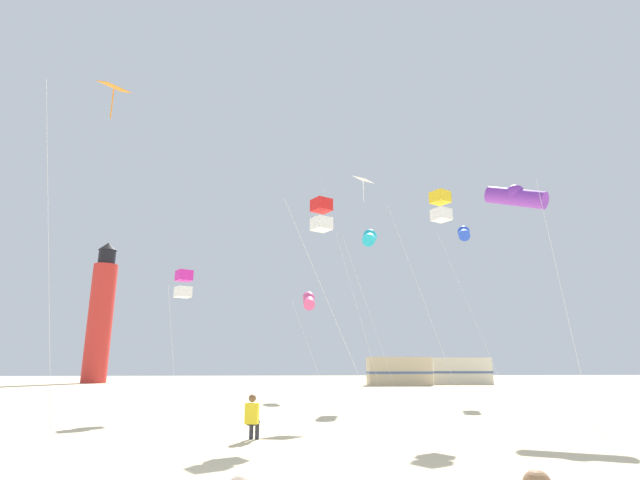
{
  "coord_description": "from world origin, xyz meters",
  "views": [
    {
      "loc": [
        -0.25,
        -7.12,
        1.87
      ],
      "look_at": [
        1.47,
        11.33,
        6.64
      ],
      "focal_mm": 27.62,
      "sensor_mm": 36.0,
      "label": 1
    }
  ],
  "objects_px": {
    "kite_box_gold": "(441,206)",
    "lighthouse_distant": "(101,315)",
    "kite_tube_rainbow": "(309,300)",
    "kite_tube_blue": "(464,233)",
    "rv_van_tan": "(399,371)",
    "kite_diamond_orange": "(109,99)",
    "kite_box_scarlet": "(321,215)",
    "kite_box_magenta": "(184,284)",
    "kite_flyer_standing": "(252,416)",
    "kite_tube_violet": "(516,196)",
    "kite_tube_cyan": "(370,238)",
    "rv_van_cream": "(460,371)",
    "kite_diamond_white": "(362,189)"
  },
  "relations": [
    {
      "from": "kite_tube_rainbow",
      "to": "lighthouse_distant",
      "type": "relative_size",
      "value": 0.4
    },
    {
      "from": "kite_box_scarlet",
      "to": "kite_tube_violet",
      "type": "distance_m",
      "value": 8.37
    },
    {
      "from": "kite_box_magenta",
      "to": "rv_van_cream",
      "type": "relative_size",
      "value": 0.88
    },
    {
      "from": "kite_box_scarlet",
      "to": "rv_van_cream",
      "type": "relative_size",
      "value": 1.17
    },
    {
      "from": "kite_tube_blue",
      "to": "kite_box_gold",
      "type": "xyz_separation_m",
      "value": [
        -5.84,
        -12.28,
        -2.41
      ]
    },
    {
      "from": "kite_tube_rainbow",
      "to": "kite_box_gold",
      "type": "xyz_separation_m",
      "value": [
        4.06,
        -13.73,
        1.83
      ]
    },
    {
      "from": "kite_diamond_orange",
      "to": "kite_box_magenta",
      "type": "height_order",
      "value": "kite_diamond_orange"
    },
    {
      "from": "kite_box_scarlet",
      "to": "lighthouse_distant",
      "type": "xyz_separation_m",
      "value": [
        -22.3,
        44.84,
        0.74
      ]
    },
    {
      "from": "kite_box_magenta",
      "to": "kite_flyer_standing",
      "type": "bearing_deg",
      "value": -65.32
    },
    {
      "from": "kite_tube_blue",
      "to": "kite_flyer_standing",
      "type": "bearing_deg",
      "value": -128.5
    },
    {
      "from": "kite_tube_rainbow",
      "to": "kite_box_gold",
      "type": "distance_m",
      "value": 14.43
    },
    {
      "from": "kite_flyer_standing",
      "to": "kite_tube_blue",
      "type": "bearing_deg",
      "value": -117.67
    },
    {
      "from": "kite_tube_violet",
      "to": "lighthouse_distant",
      "type": "distance_m",
      "value": 52.95
    },
    {
      "from": "rv_van_tan",
      "to": "kite_box_magenta",
      "type": "bearing_deg",
      "value": -117.85
    },
    {
      "from": "kite_tube_violet",
      "to": "kite_tube_cyan",
      "type": "bearing_deg",
      "value": 116.67
    },
    {
      "from": "kite_tube_rainbow",
      "to": "rv_van_tan",
      "type": "height_order",
      "value": "kite_tube_rainbow"
    },
    {
      "from": "kite_tube_rainbow",
      "to": "kite_tube_cyan",
      "type": "bearing_deg",
      "value": -53.22
    },
    {
      "from": "kite_diamond_orange",
      "to": "kite_diamond_white",
      "type": "bearing_deg",
      "value": 38.61
    },
    {
      "from": "kite_diamond_white",
      "to": "rv_van_tan",
      "type": "bearing_deg",
      "value": 72.75
    },
    {
      "from": "lighthouse_distant",
      "to": "rv_van_cream",
      "type": "bearing_deg",
      "value": -10.21
    },
    {
      "from": "kite_diamond_white",
      "to": "kite_tube_cyan",
      "type": "xyz_separation_m",
      "value": [
        0.92,
        2.91,
        -1.87
      ]
    },
    {
      "from": "kite_tube_blue",
      "to": "kite_box_magenta",
      "type": "relative_size",
      "value": 1.87
    },
    {
      "from": "kite_box_magenta",
      "to": "kite_box_gold",
      "type": "xyz_separation_m",
      "value": [
        10.08,
        -3.74,
        2.53
      ]
    },
    {
      "from": "kite_box_scarlet",
      "to": "lighthouse_distant",
      "type": "bearing_deg",
      "value": 116.44
    },
    {
      "from": "kite_diamond_white",
      "to": "lighthouse_distant",
      "type": "distance_m",
      "value": 45.34
    },
    {
      "from": "rv_van_tan",
      "to": "rv_van_cream",
      "type": "xyz_separation_m",
      "value": [
        7.6,
        2.97,
        0.0
      ]
    },
    {
      "from": "kite_flyer_standing",
      "to": "kite_box_magenta",
      "type": "xyz_separation_m",
      "value": [
        -3.34,
        7.27,
        4.64
      ]
    },
    {
      "from": "kite_diamond_orange",
      "to": "kite_box_scarlet",
      "type": "distance_m",
      "value": 8.3
    },
    {
      "from": "kite_diamond_white",
      "to": "lighthouse_distant",
      "type": "xyz_separation_m",
      "value": [
        -25.13,
        37.61,
        -3.04
      ]
    },
    {
      "from": "kite_box_gold",
      "to": "lighthouse_distant",
      "type": "distance_m",
      "value": 51.73
    },
    {
      "from": "rv_van_cream",
      "to": "kite_box_gold",
      "type": "bearing_deg",
      "value": -106.96
    },
    {
      "from": "kite_tube_blue",
      "to": "kite_diamond_orange",
      "type": "bearing_deg",
      "value": -142.15
    },
    {
      "from": "kite_box_gold",
      "to": "kite_tube_violet",
      "type": "distance_m",
      "value": 3.66
    },
    {
      "from": "kite_diamond_orange",
      "to": "kite_diamond_white",
      "type": "height_order",
      "value": "kite_diamond_white"
    },
    {
      "from": "kite_tube_blue",
      "to": "rv_van_tan",
      "type": "distance_m",
      "value": 23.25
    },
    {
      "from": "kite_box_magenta",
      "to": "kite_diamond_white",
      "type": "distance_m",
      "value": 10.4
    },
    {
      "from": "kite_tube_rainbow",
      "to": "kite_tube_violet",
      "type": "xyz_separation_m",
      "value": [
        7.53,
        -12.91,
        2.63
      ]
    },
    {
      "from": "kite_box_gold",
      "to": "kite_diamond_white",
      "type": "xyz_separation_m",
      "value": [
        -1.8,
        6.56,
        3.09
      ]
    },
    {
      "from": "kite_box_gold",
      "to": "kite_diamond_white",
      "type": "distance_m",
      "value": 7.47
    },
    {
      "from": "kite_tube_rainbow",
      "to": "kite_box_gold",
      "type": "bearing_deg",
      "value": -73.55
    },
    {
      "from": "kite_diamond_orange",
      "to": "kite_box_gold",
      "type": "height_order",
      "value": "kite_diamond_orange"
    },
    {
      "from": "kite_flyer_standing",
      "to": "kite_diamond_white",
      "type": "relative_size",
      "value": 0.1
    },
    {
      "from": "kite_tube_rainbow",
      "to": "kite_diamond_white",
      "type": "xyz_separation_m",
      "value": [
        2.26,
        -7.17,
        4.92
      ]
    },
    {
      "from": "kite_tube_rainbow",
      "to": "kite_box_magenta",
      "type": "height_order",
      "value": "kite_tube_rainbow"
    },
    {
      "from": "rv_van_cream",
      "to": "kite_tube_violet",
      "type": "bearing_deg",
      "value": -102.47
    },
    {
      "from": "kite_tube_blue",
      "to": "lighthouse_distant",
      "type": "height_order",
      "value": "lighthouse_distant"
    },
    {
      "from": "kite_tube_blue",
      "to": "rv_van_tan",
      "type": "xyz_separation_m",
      "value": [
        0.82,
        21.5,
        -8.8
      ]
    },
    {
      "from": "kite_box_magenta",
      "to": "rv_van_tan",
      "type": "distance_m",
      "value": 34.6
    },
    {
      "from": "rv_van_cream",
      "to": "kite_tube_cyan",
      "type": "bearing_deg",
      "value": -114.77
    },
    {
      "from": "kite_tube_rainbow",
      "to": "kite_box_magenta",
      "type": "xyz_separation_m",
      "value": [
        -6.02,
        -9.99,
        -0.7
      ]
    }
  ]
}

